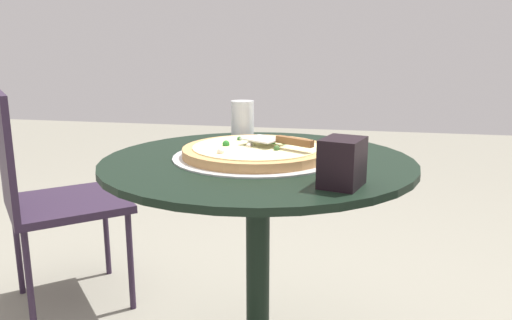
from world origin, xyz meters
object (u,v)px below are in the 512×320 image
pizza_on_tray (256,152)px  patio_table (258,238)px  drinking_cup (242,119)px  pizza_server (279,140)px  napkin_dispenser (342,162)px  patio_chair_corner (44,188)px

pizza_on_tray → patio_table: bearing=119.9°
patio_table → drinking_cup: bearing=-69.6°
pizza_server → napkin_dispenser: (-0.17, 0.23, 0.00)m
patio_table → pizza_server: 0.28m
pizza_on_tray → pizza_server: pizza_server is taller
patio_chair_corner → pizza_server: bearing=158.2°
patio_table → patio_chair_corner: bearing=-23.2°
patio_table → drinking_cup: (0.11, -0.29, 0.28)m
patio_table → patio_chair_corner: size_ratio=0.94×
patio_table → pizza_server: pizza_server is taller
pizza_on_tray → drinking_cup: 0.30m
patio_table → pizza_on_tray: (0.01, -0.01, 0.24)m
pizza_server → drinking_cup: (0.17, -0.29, 0.01)m
napkin_dispenser → patio_chair_corner: (1.15, -0.62, -0.30)m
patio_chair_corner → napkin_dispenser: bearing=151.7°
patio_table → napkin_dispenser: 0.42m
drinking_cup → patio_chair_corner: patio_chair_corner is taller
patio_chair_corner → patio_table: bearing=156.8°
pizza_server → patio_table: bearing=4.6°
pizza_server → napkin_dispenser: napkin_dispenser is taller
pizza_on_tray → napkin_dispenser: size_ratio=4.29×
pizza_server → napkin_dispenser: size_ratio=2.00×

